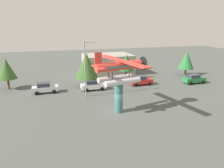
# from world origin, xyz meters

# --- Properties ---
(ground_plane) EXTENTS (140.00, 140.00, 0.00)m
(ground_plane) POSITION_xyz_m (0.00, 0.00, 0.00)
(ground_plane) COLOR #4C514C
(display_pedestal) EXTENTS (1.10, 1.10, 3.96)m
(display_pedestal) POSITION_xyz_m (0.00, 0.00, 1.98)
(display_pedestal) COLOR #386B66
(display_pedestal) RESTS_ON ground
(floatplane_monument) EXTENTS (7.15, 10.40, 4.00)m
(floatplane_monument) POSITION_xyz_m (0.13, 0.03, 5.63)
(floatplane_monument) COLOR silver
(floatplane_monument) RESTS_ON display_pedestal
(car_near_silver) EXTENTS (4.20, 2.02, 1.76)m
(car_near_silver) POSITION_xyz_m (-9.21, 11.11, 0.88)
(car_near_silver) COLOR silver
(car_near_silver) RESTS_ON ground
(car_mid_white) EXTENTS (4.20, 2.02, 1.76)m
(car_mid_white) POSITION_xyz_m (-1.25, 10.34, 0.88)
(car_mid_white) COLOR white
(car_mid_white) RESTS_ON ground
(car_far_red) EXTENTS (4.20, 2.02, 1.76)m
(car_far_red) POSITION_xyz_m (8.00, 10.93, 0.88)
(car_far_red) COLOR red
(car_far_red) RESTS_ON ground
(car_distant_green) EXTENTS (4.20, 2.02, 1.76)m
(car_distant_green) POSITION_xyz_m (18.29, 9.02, 0.88)
(car_distant_green) COLOR #237A38
(car_distant_green) RESTS_ON ground
(streetlight_primary) EXTENTS (1.84, 0.28, 8.55)m
(streetlight_primary) POSITION_xyz_m (-2.83, 7.36, 4.92)
(streetlight_primary) COLOR gray
(streetlight_primary) RESTS_ON ground
(storefront_building) EXTENTS (10.65, 7.71, 4.37)m
(storefront_building) POSITION_xyz_m (4.64, 22.00, 2.19)
(storefront_building) COLOR #9E9384
(storefront_building) RESTS_ON ground
(tree_west) EXTENTS (3.17, 3.17, 5.41)m
(tree_west) POSITION_xyz_m (-15.32, 15.09, 3.63)
(tree_west) COLOR brown
(tree_west) RESTS_ON ground
(tree_east) EXTENTS (4.04, 4.04, 6.26)m
(tree_east) POSITION_xyz_m (-1.91, 12.25, 4.00)
(tree_east) COLOR brown
(tree_east) RESTS_ON ground
(tree_center_back) EXTENTS (2.97, 2.97, 5.17)m
(tree_center_back) POSITION_xyz_m (6.90, 15.75, 3.50)
(tree_center_back) COLOR brown
(tree_center_back) RESTS_ON ground
(tree_far_east) EXTENTS (3.38, 3.38, 5.27)m
(tree_far_east) POSITION_xyz_m (20.80, 15.37, 3.39)
(tree_far_east) COLOR brown
(tree_far_east) RESTS_ON ground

